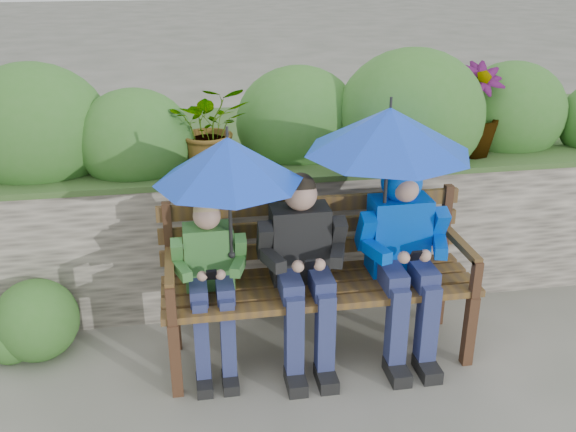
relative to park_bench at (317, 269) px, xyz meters
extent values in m
plane|color=#5D6051|center=(-0.18, -0.07, -0.58)|extent=(60.00, 60.00, 0.00)
cube|color=#59534A|center=(-0.18, 0.68, -0.08)|extent=(8.00, 0.40, 1.00)
cube|color=#405F27|center=(-0.18, 0.68, 0.43)|extent=(8.00, 0.42, 0.04)
cube|color=#405F27|center=(-0.18, 1.88, -0.10)|extent=(8.00, 2.00, 0.96)
ellipsoid|color=#346A25|center=(-1.77, 0.96, 0.72)|extent=(1.02, 0.82, 0.92)
ellipsoid|color=#346A25|center=(-1.10, 0.83, 0.65)|extent=(0.79, 0.64, 0.71)
ellipsoid|color=#346A25|center=(0.06, 1.02, 0.69)|extent=(0.91, 0.73, 0.82)
ellipsoid|color=#346A25|center=(0.85, 0.81, 0.74)|extent=(1.09, 0.87, 0.98)
ellipsoid|color=#346A25|center=(1.73, 1.01, 0.68)|extent=(0.89, 0.71, 0.80)
sphere|color=#CE819A|center=(-1.72, 0.78, 0.57)|extent=(0.14, 0.14, 0.14)
sphere|color=#CE819A|center=(0.09, 0.78, 0.57)|extent=(0.14, 0.14, 0.14)
sphere|color=#CE819A|center=(1.71, 0.78, 0.57)|extent=(0.14, 0.14, 0.14)
imported|color=#346A25|center=(-0.59, 0.78, 0.74)|extent=(0.53, 0.46, 0.59)
imported|color=#346A25|center=(1.32, 0.78, 0.78)|extent=(0.37, 0.37, 0.67)
sphere|color=#346A25|center=(-1.79, 0.28, -0.35)|extent=(0.54, 0.54, 0.54)
sphere|color=#346A25|center=(-1.96, 0.23, -0.44)|extent=(0.34, 0.34, 0.34)
cube|color=#43291A|center=(-0.91, -0.33, -0.34)|extent=(0.06, 0.06, 0.49)
cube|color=#43291A|center=(-0.91, 0.15, -0.34)|extent=(0.06, 0.06, 0.49)
cube|color=#43291A|center=(0.91, -0.33, -0.34)|extent=(0.06, 0.06, 0.49)
cube|color=#43291A|center=(0.91, 0.15, -0.34)|extent=(0.06, 0.06, 0.49)
cube|color=brown|center=(0.00, -0.30, -0.08)|extent=(1.95, 0.11, 0.04)
cube|color=brown|center=(0.00, -0.16, -0.08)|extent=(1.95, 0.11, 0.04)
cube|color=brown|center=(0.00, -0.02, -0.08)|extent=(1.95, 0.11, 0.04)
cube|color=brown|center=(0.00, 0.13, -0.08)|extent=(1.95, 0.11, 0.04)
cube|color=#43291A|center=(-0.91, 0.17, 0.17)|extent=(0.05, 0.05, 0.54)
cube|color=brown|center=(-0.91, -0.09, 0.14)|extent=(0.05, 0.51, 0.04)
cube|color=#43291A|center=(-0.91, -0.33, 0.02)|extent=(0.05, 0.05, 0.24)
cube|color=#43291A|center=(0.91, 0.17, 0.17)|extent=(0.05, 0.05, 0.54)
cube|color=brown|center=(0.91, -0.09, 0.14)|extent=(0.05, 0.51, 0.04)
cube|color=#43291A|center=(0.91, -0.33, 0.02)|extent=(0.05, 0.05, 0.24)
cube|color=brown|center=(0.00, 0.18, 0.06)|extent=(1.95, 0.04, 0.10)
cube|color=brown|center=(0.00, 0.18, 0.22)|extent=(1.95, 0.04, 0.10)
cube|color=brown|center=(0.00, 0.18, 0.37)|extent=(1.95, 0.04, 0.10)
cube|color=#2D6D30|center=(-0.67, 0.01, 0.15)|extent=(0.29, 0.17, 0.40)
sphere|color=tan|center=(-0.67, -0.01, 0.42)|extent=(0.16, 0.16, 0.16)
sphere|color=tan|center=(-0.67, 0.00, 0.45)|extent=(0.16, 0.16, 0.16)
cube|color=navy|center=(-0.75, -0.13, 0.00)|extent=(0.10, 0.28, 0.10)
cube|color=navy|center=(-0.75, -0.27, -0.29)|extent=(0.09, 0.10, 0.58)
cube|color=black|center=(-0.75, -0.32, -0.55)|extent=(0.10, 0.19, 0.07)
cube|color=navy|center=(-0.59, -0.13, 0.00)|extent=(0.10, 0.28, 0.10)
cube|color=navy|center=(-0.59, -0.27, -0.29)|extent=(0.09, 0.10, 0.58)
cube|color=black|center=(-0.59, -0.32, -0.55)|extent=(0.10, 0.19, 0.07)
cube|color=#2D6D30|center=(-0.86, -0.03, 0.20)|extent=(0.07, 0.16, 0.22)
cube|color=#2D6D30|center=(-0.83, -0.15, 0.14)|extent=(0.11, 0.18, 0.06)
sphere|color=tan|center=(-0.72, -0.22, 0.14)|extent=(0.06, 0.06, 0.06)
cube|color=#2D6D30|center=(-0.49, -0.03, 0.20)|extent=(0.07, 0.16, 0.22)
cube|color=#2D6D30|center=(-0.51, -0.15, 0.14)|extent=(0.11, 0.18, 0.06)
sphere|color=tan|center=(-0.62, -0.22, 0.14)|extent=(0.06, 0.06, 0.06)
cube|color=black|center=(-0.67, -0.23, 0.15)|extent=(0.06, 0.07, 0.09)
cube|color=black|center=(-0.11, 0.01, 0.19)|extent=(0.36, 0.21, 0.48)
sphere|color=tan|center=(-0.11, -0.01, 0.52)|extent=(0.20, 0.20, 0.20)
sphere|color=black|center=(-0.11, 0.00, 0.55)|extent=(0.19, 0.19, 0.19)
cube|color=navy|center=(-0.21, -0.16, 0.01)|extent=(0.13, 0.33, 0.13)
cube|color=navy|center=(-0.21, -0.33, -0.29)|extent=(0.10, 0.12, 0.59)
cube|color=black|center=(-0.21, -0.39, -0.54)|extent=(0.12, 0.23, 0.08)
cube|color=navy|center=(-0.02, -0.16, 0.01)|extent=(0.13, 0.33, 0.13)
cube|color=navy|center=(-0.02, -0.33, -0.29)|extent=(0.10, 0.12, 0.59)
cube|color=black|center=(-0.02, -0.39, -0.54)|extent=(0.12, 0.23, 0.08)
cube|color=black|center=(-0.34, -0.04, 0.25)|extent=(0.08, 0.19, 0.27)
cube|color=black|center=(-0.31, -0.18, 0.18)|extent=(0.13, 0.22, 0.07)
sphere|color=tan|center=(-0.18, -0.27, 0.18)|extent=(0.07, 0.07, 0.07)
cube|color=black|center=(0.11, -0.04, 0.25)|extent=(0.08, 0.19, 0.27)
cube|color=black|center=(0.08, -0.18, 0.18)|extent=(0.13, 0.22, 0.07)
sphere|color=tan|center=(-0.05, -0.27, 0.18)|extent=(0.07, 0.07, 0.07)
cube|color=black|center=(-0.11, -0.28, 0.19)|extent=(0.06, 0.07, 0.09)
cube|color=#0035C1|center=(0.52, 0.01, 0.19)|extent=(0.37, 0.22, 0.50)
sphere|color=tan|center=(0.52, -0.01, 0.54)|extent=(0.21, 0.21, 0.21)
sphere|color=#0035C1|center=(0.52, 0.02, 0.55)|extent=(0.26, 0.26, 0.26)
sphere|color=tan|center=(0.52, -0.06, 0.53)|extent=(0.15, 0.15, 0.15)
cube|color=navy|center=(0.43, -0.16, 0.01)|extent=(0.13, 0.35, 0.13)
cube|color=navy|center=(0.43, -0.34, -0.29)|extent=(0.11, 0.12, 0.59)
cube|color=black|center=(0.43, -0.40, -0.54)|extent=(0.12, 0.24, 0.09)
cube|color=navy|center=(0.62, -0.16, 0.01)|extent=(0.13, 0.35, 0.13)
cube|color=navy|center=(0.62, -0.34, -0.29)|extent=(0.11, 0.12, 0.59)
cube|color=black|center=(0.62, -0.40, -0.54)|extent=(0.12, 0.24, 0.09)
cube|color=#0035C1|center=(0.29, -0.04, 0.26)|extent=(0.09, 0.20, 0.28)
cube|color=#0035C1|center=(0.32, -0.19, 0.18)|extent=(0.14, 0.23, 0.08)
sphere|color=tan|center=(0.46, -0.28, 0.18)|extent=(0.08, 0.08, 0.08)
cube|color=#0035C1|center=(0.76, -0.04, 0.26)|extent=(0.09, 0.20, 0.28)
cube|color=#0035C1|center=(0.72, -0.19, 0.18)|extent=(0.14, 0.23, 0.08)
sphere|color=tan|center=(0.59, -0.28, 0.18)|extent=(0.08, 0.08, 0.08)
cube|color=black|center=(0.52, -0.29, 0.19)|extent=(0.06, 0.07, 0.09)
cone|color=blue|center=(-0.54, -0.08, 0.78)|extent=(0.86, 0.86, 0.26)
cylinder|color=black|center=(-0.54, -0.08, 0.94)|extent=(0.02, 0.02, 0.06)
cylinder|color=black|center=(-0.54, -0.08, 0.48)|extent=(0.02, 0.02, 0.59)
sphere|color=black|center=(-0.54, -0.08, 0.19)|extent=(0.04, 0.04, 0.04)
cone|color=blue|center=(0.40, -0.05, 0.89)|extent=(1.00, 1.00, 0.27)
cylinder|color=black|center=(0.40, -0.05, 1.06)|extent=(0.02, 0.02, 0.06)
cylinder|color=black|center=(0.40, -0.05, 0.55)|extent=(0.02, 0.02, 0.69)
sphere|color=black|center=(0.40, -0.05, 0.21)|extent=(0.04, 0.04, 0.04)
camera|label=1|loc=(-0.79, -3.50, 1.88)|focal=40.00mm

